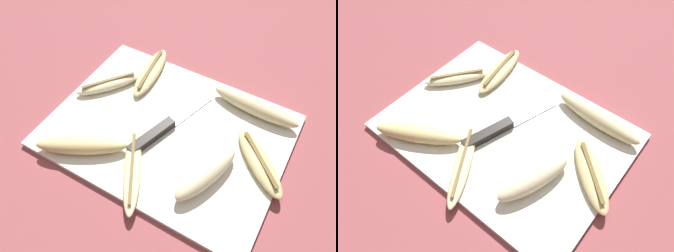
# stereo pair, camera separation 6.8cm
# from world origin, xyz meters

# --- Properties ---
(ground_plane) EXTENTS (4.00, 4.00, 0.00)m
(ground_plane) POSITION_xyz_m (0.00, 0.00, 0.00)
(ground_plane) COLOR #93474C
(cutting_board) EXTENTS (0.48, 0.36, 0.01)m
(cutting_board) POSITION_xyz_m (0.00, 0.00, 0.01)
(cutting_board) COLOR white
(cutting_board) RESTS_ON ground_plane
(knife) EXTENTS (0.09, 0.22, 0.02)m
(knife) POSITION_xyz_m (-0.01, -0.02, 0.02)
(knife) COLOR black
(knife) RESTS_ON cutting_board
(banana_pale_long) EXTENTS (0.12, 0.14, 0.02)m
(banana_pale_long) POSITION_xyz_m (-0.18, 0.04, 0.02)
(banana_pale_long) COLOR beige
(banana_pale_long) RESTS_ON cutting_board
(banana_bright_far) EXTENTS (0.09, 0.16, 0.04)m
(banana_bright_far) POSITION_xyz_m (0.12, -0.07, 0.03)
(banana_bright_far) COLOR beige
(banana_bright_far) RESTS_ON cutting_board
(banana_golden_short) EXTENTS (0.18, 0.12, 0.03)m
(banana_golden_short) POSITION_xyz_m (-0.12, -0.13, 0.03)
(banana_golden_short) COLOR #EDD689
(banana_golden_short) RESTS_ON cutting_board
(banana_soft_right) EXTENTS (0.20, 0.05, 0.04)m
(banana_soft_right) POSITION_xyz_m (0.14, 0.13, 0.03)
(banana_soft_right) COLOR beige
(banana_soft_right) RESTS_ON cutting_board
(banana_spotted_left) EXTENTS (0.15, 0.14, 0.02)m
(banana_spotted_left) POSITION_xyz_m (0.19, 0.01, 0.02)
(banana_spotted_left) COLOR #DBC684
(banana_spotted_left) RESTS_ON cutting_board
(banana_mellow_near) EXTENTS (0.07, 0.18, 0.02)m
(banana_mellow_near) POSITION_xyz_m (-0.12, 0.12, 0.02)
(banana_mellow_near) COLOR beige
(banana_mellow_near) RESTS_ON cutting_board
(banana_cream_curved) EXTENTS (0.12, 0.18, 0.02)m
(banana_cream_curved) POSITION_xyz_m (-0.01, -0.12, 0.02)
(banana_cream_curved) COLOR beige
(banana_cream_curved) RESTS_ON cutting_board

